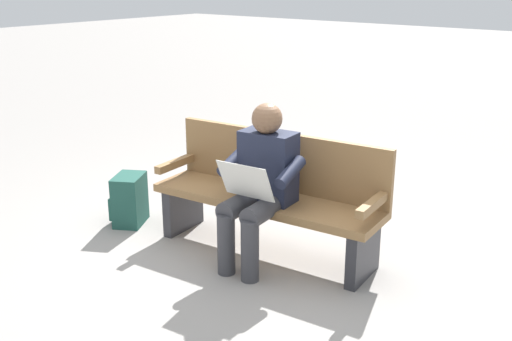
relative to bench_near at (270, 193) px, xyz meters
The scene contains 4 objects.
ground_plane 0.46m from the bench_near, 96.05° to the left, with size 40.00×40.00×0.00m, color gray.
bench_near is the anchor object (origin of this frame).
person_seated 0.29m from the bench_near, 108.72° to the left, with size 0.60×0.60×1.18m.
backpack 1.31m from the bench_near, 16.08° to the left, with size 0.36×0.39×0.43m.
Camera 1 is at (-2.59, 3.36, 2.05)m, focal length 42.50 mm.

